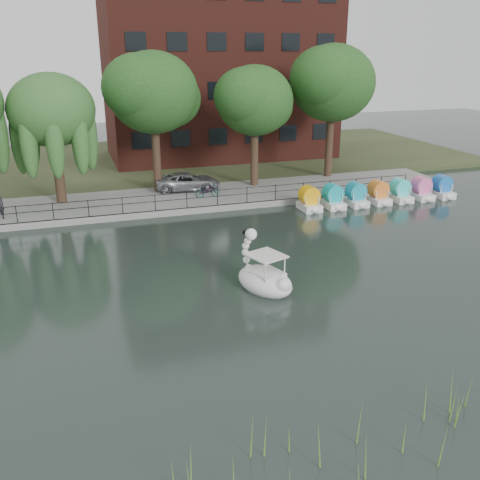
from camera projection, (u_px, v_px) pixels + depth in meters
ground_plane at (259, 302)px, 22.04m from camera, size 120.00×120.00×0.00m
promenade at (178, 199)px, 36.29m from camera, size 40.00×6.00×0.40m
kerb at (188, 211)px, 33.65m from camera, size 40.00×0.25×0.40m
land_strip at (147, 161)px, 48.82m from camera, size 60.00×22.00×0.36m
railing at (187, 196)px, 33.51m from camera, size 32.00×0.05×1.00m
apartment_building at (219, 54)px, 47.73m from camera, size 20.00×10.07×18.00m
willow_mid at (52, 111)px, 32.94m from camera, size 5.32×5.32×8.15m
broadleaf_center at (153, 93)px, 35.46m from camera, size 6.00×6.00×9.25m
broadleaf_right at (255, 101)px, 37.29m from camera, size 5.40×5.40×8.32m
broadleaf_far at (333, 83)px, 39.74m from camera, size 6.30×6.30×9.71m
minivan at (188, 180)px, 37.59m from camera, size 3.11×5.43×1.43m
bicycle at (208, 190)px, 35.86m from camera, size 0.78×1.77×1.00m
swan_boat at (264, 276)px, 23.17m from camera, size 2.71×3.38×2.49m
pedal_boat_row at (378, 194)px, 35.94m from camera, size 11.35×1.70×1.40m
reed_bank at (455, 425)px, 13.93m from camera, size 24.00×2.40×1.20m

